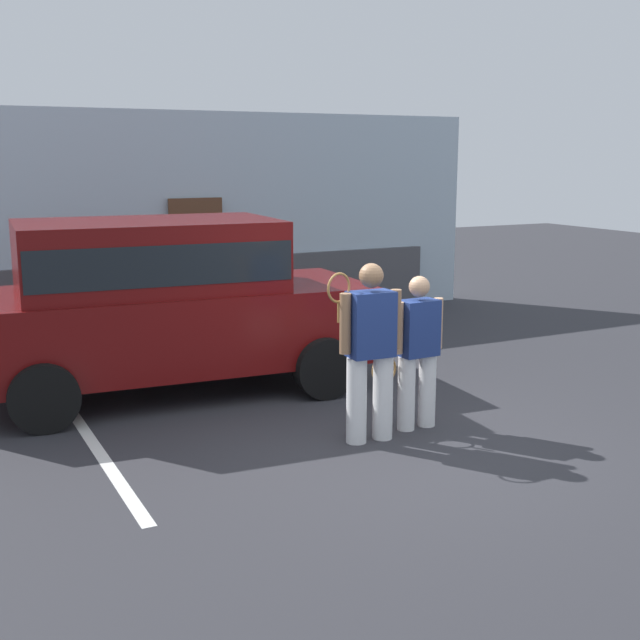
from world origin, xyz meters
The scene contains 7 objects.
ground_plane centered at (0.00, 0.00, 0.00)m, with size 40.00×40.00×0.00m, color #2D2D33.
parking_stripe_0 centered at (-2.61, 1.50, 0.00)m, with size 0.12×4.40×0.01m, color silver.
house_frontage centered at (0.00, 6.63, 1.64)m, with size 10.82×0.40×3.49m.
parked_suv centered at (-1.46, 2.80, 1.15)m, with size 4.73×2.43×2.05m.
tennis_player_man centered at (-0.14, 0.24, 0.92)m, with size 0.79×0.29×1.77m.
tennis_player_woman centered at (0.49, 0.35, 0.82)m, with size 0.86×0.26×1.59m.
potted_plant_by_porch centered at (2.70, 5.42, 0.38)m, with size 0.52×0.52×0.68m.
Camera 1 is at (-4.05, -6.43, 2.77)m, focal length 45.88 mm.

